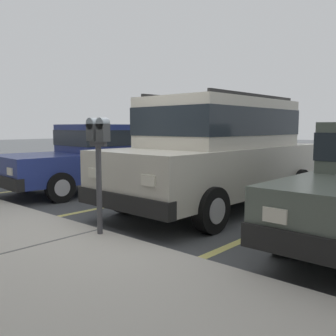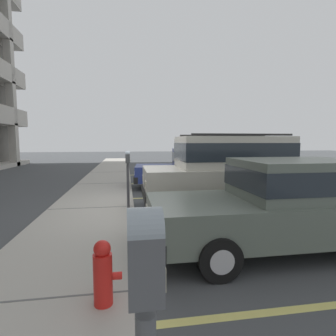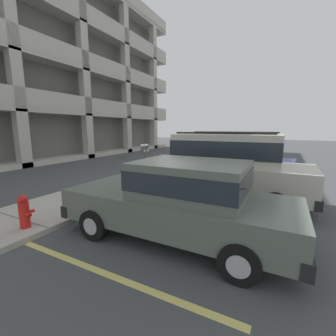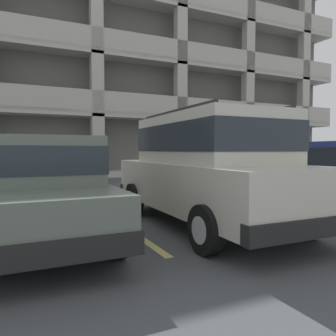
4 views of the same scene
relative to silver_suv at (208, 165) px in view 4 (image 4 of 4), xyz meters
name	(u,v)px [view 4 (image 4 of 4)]	position (x,y,z in m)	size (l,w,h in m)	color
ground_plane	(158,207)	(0.09, 2.45, -1.14)	(80.00, 80.00, 0.10)	#444749
sidewalk	(141,196)	(0.09, 3.75, -1.03)	(40.00, 2.20, 0.12)	#ADA89E
parking_stall_lines	(241,209)	(1.57, 1.05, -1.08)	(11.99, 4.80, 0.01)	#DBD16B
silver_suv	(208,165)	(0.00, 0.00, 0.00)	(2.06, 4.80, 2.03)	beige
red_sedan	(38,187)	(-2.84, 0.17, -0.27)	(1.85, 4.48, 1.54)	#5B665B
dark_hatchback	(327,174)	(3.27, 0.17, -0.27)	(2.11, 4.61, 1.54)	navy
parking_meter_near	(147,156)	(-0.08, 2.80, 0.13)	(0.35, 0.12, 1.48)	#47474C
parking_garage	(78,76)	(0.53, 16.25, 4.95)	(32.00, 10.00, 13.25)	#64625C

